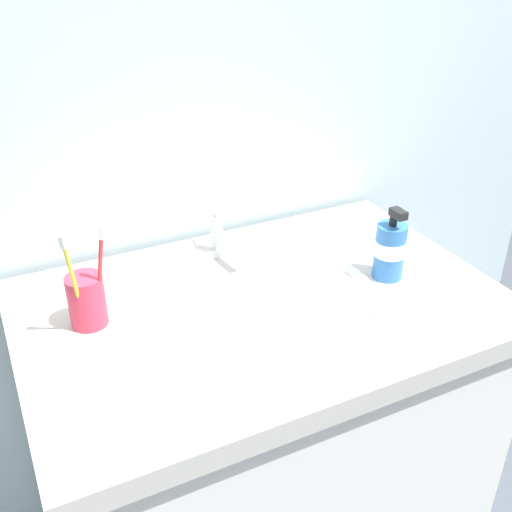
% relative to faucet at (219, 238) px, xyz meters
% --- Properties ---
extents(tiled_wall_back, '(2.11, 0.04, 2.40)m').
position_rel_faucet_xyz_m(tiled_wall_back, '(0.00, 0.14, 0.28)').
color(tiled_wall_back, silver).
rests_on(tiled_wall_back, ground).
extents(vanity_counter, '(0.91, 0.60, 0.88)m').
position_rel_faucet_xyz_m(vanity_counter, '(0.00, -0.20, -0.48)').
color(vanity_counter, silver).
rests_on(vanity_counter, ground).
extents(sink_basin, '(0.45, 0.45, 0.11)m').
position_rel_faucet_xyz_m(sink_basin, '(0.00, -0.21, -0.08)').
color(sink_basin, white).
rests_on(sink_basin, vanity_counter).
extents(faucet, '(0.02, 0.15, 0.09)m').
position_rel_faucet_xyz_m(faucet, '(0.00, 0.00, 0.00)').
color(faucet, silver).
rests_on(faucet, sink_basin).
extents(toothbrush_cup, '(0.07, 0.07, 0.10)m').
position_rel_faucet_xyz_m(toothbrush_cup, '(-0.31, -0.13, 0.01)').
color(toothbrush_cup, '#D8334C').
rests_on(toothbrush_cup, vanity_counter).
extents(toothbrush_yellow, '(0.03, 0.04, 0.20)m').
position_rel_faucet_xyz_m(toothbrush_yellow, '(-0.33, -0.16, 0.08)').
color(toothbrush_yellow, yellow).
rests_on(toothbrush_yellow, toothbrush_cup).
extents(toothbrush_red, '(0.04, 0.03, 0.20)m').
position_rel_faucet_xyz_m(toothbrush_red, '(-0.28, -0.15, 0.07)').
color(toothbrush_red, red).
rests_on(toothbrush_red, toothbrush_cup).
extents(soap_dispenser, '(0.06, 0.06, 0.15)m').
position_rel_faucet_xyz_m(soap_dispenser, '(0.27, -0.23, 0.02)').
color(soap_dispenser, '#3372BF').
rests_on(soap_dispenser, vanity_counter).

